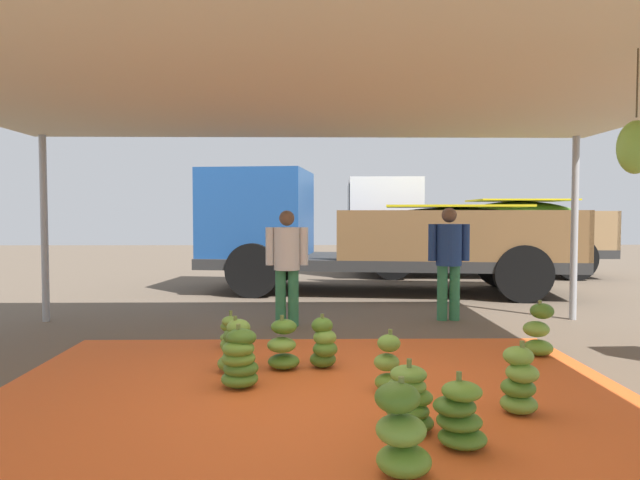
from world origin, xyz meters
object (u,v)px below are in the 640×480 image
(banana_bunch_5, at_px, (519,383))
(banana_bunch_7, at_px, (240,360))
(banana_bunch_2, at_px, (409,400))
(banana_bunch_4, at_px, (539,332))
(banana_bunch_9, at_px, (460,416))
(cargo_truck_main, at_px, (367,232))
(worker_1, at_px, (287,259))
(cargo_truck_far, at_px, (464,226))
(banana_bunch_3, at_px, (388,365))
(banana_bunch_6, at_px, (283,346))
(worker_0, at_px, (449,255))
(banana_bunch_0, at_px, (231,333))
(banana_bunch_10, at_px, (324,345))
(banana_bunch_8, at_px, (401,433))
(banana_bunch_1, at_px, (235,347))

(banana_bunch_5, xyz_separation_m, banana_bunch_7, (-2.22, 0.71, 0.00))
(banana_bunch_2, height_order, banana_bunch_7, banana_bunch_7)
(banana_bunch_4, bearing_deg, banana_bunch_9, -121.63)
(cargo_truck_main, relative_size, worker_1, 4.61)
(cargo_truck_far, bearing_deg, banana_bunch_2, -106.97)
(cargo_truck_main, bearing_deg, worker_1, -112.60)
(banana_bunch_9, bearing_deg, banana_bunch_2, 130.86)
(banana_bunch_5, relative_size, worker_1, 0.36)
(banana_bunch_3, height_order, banana_bunch_4, banana_bunch_4)
(banana_bunch_3, xyz_separation_m, banana_bunch_6, (-0.94, 0.71, -0.00))
(cargo_truck_main, height_order, worker_0, cargo_truck_main)
(banana_bunch_0, height_order, cargo_truck_far, cargo_truck_far)
(banana_bunch_0, distance_m, banana_bunch_2, 2.96)
(banana_bunch_6, relative_size, banana_bunch_10, 1.00)
(banana_bunch_0, relative_size, banana_bunch_4, 0.72)
(banana_bunch_9, bearing_deg, banana_bunch_8, -138.13)
(banana_bunch_1, distance_m, cargo_truck_main, 6.11)
(banana_bunch_2, bearing_deg, banana_bunch_5, 18.84)
(banana_bunch_8, height_order, worker_1, worker_1)
(banana_bunch_1, height_order, banana_bunch_2, banana_bunch_1)
(banana_bunch_2, bearing_deg, banana_bunch_0, 122.87)
(banana_bunch_2, distance_m, banana_bunch_4, 2.75)
(banana_bunch_0, distance_m, cargo_truck_main, 5.31)
(banana_bunch_7, height_order, banana_bunch_10, banana_bunch_7)
(banana_bunch_8, relative_size, worker_0, 0.36)
(banana_bunch_9, xyz_separation_m, cargo_truck_main, (0.15, 7.61, 0.97))
(cargo_truck_main, bearing_deg, banana_bunch_0, -112.87)
(banana_bunch_9, bearing_deg, cargo_truck_far, 74.87)
(banana_bunch_7, xyz_separation_m, worker_0, (2.62, 3.19, 0.70))
(banana_bunch_5, height_order, worker_0, worker_0)
(banana_bunch_6, bearing_deg, banana_bunch_8, -71.07)
(banana_bunch_3, distance_m, banana_bunch_6, 1.18)
(banana_bunch_9, relative_size, banana_bunch_10, 0.93)
(banana_bunch_8, xyz_separation_m, cargo_truck_far, (3.33, 11.06, 0.96))
(banana_bunch_3, height_order, cargo_truck_far, cargo_truck_far)
(banana_bunch_0, bearing_deg, banana_bunch_1, -79.68)
(banana_bunch_6, bearing_deg, banana_bunch_9, -57.03)
(banana_bunch_6, relative_size, cargo_truck_far, 0.09)
(banana_bunch_8, bearing_deg, banana_bunch_4, 55.52)
(banana_bunch_6, relative_size, banana_bunch_8, 0.92)
(banana_bunch_8, bearing_deg, banana_bunch_10, 99.48)
(banana_bunch_2, relative_size, banana_bunch_5, 0.90)
(banana_bunch_1, height_order, banana_bunch_6, banana_bunch_1)
(banana_bunch_0, bearing_deg, banana_bunch_6, -54.25)
(banana_bunch_10, height_order, cargo_truck_main, cargo_truck_main)
(banana_bunch_0, relative_size, banana_bunch_9, 0.86)
(worker_1, bearing_deg, banana_bunch_6, -88.76)
(banana_bunch_6, relative_size, banana_bunch_7, 0.96)
(banana_bunch_6, relative_size, worker_0, 0.33)
(banana_bunch_1, xyz_separation_m, banana_bunch_3, (1.40, -0.65, -0.01))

